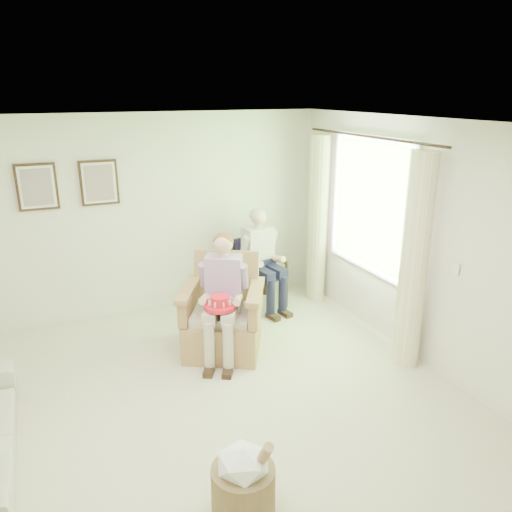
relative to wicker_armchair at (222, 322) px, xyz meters
name	(u,v)px	position (x,y,z in m)	size (l,w,h in m)	color
floor	(211,426)	(-0.58, -1.28, -0.35)	(5.50, 5.50, 0.00)	beige
back_wall	(139,217)	(-0.58, 1.47, 0.95)	(5.00, 0.04, 2.60)	silver
right_wall	(444,253)	(1.92, -1.28, 0.95)	(0.04, 5.50, 2.60)	silver
ceiling	(201,127)	(-0.58, -1.28, 2.25)	(5.00, 5.50, 0.02)	white
window	(371,202)	(1.89, -0.08, 1.24)	(0.13, 2.50, 1.63)	#2D6B23
curtain_left	(414,263)	(1.75, -1.06, 0.80)	(0.34, 0.34, 2.30)	beige
curtain_right	(317,220)	(1.75, 0.90, 0.80)	(0.34, 0.34, 2.30)	beige
framed_print_left	(37,187)	(-1.73, 1.43, 1.43)	(0.45, 0.05, 0.55)	#382114
framed_print_right	(99,183)	(-1.03, 1.43, 1.43)	(0.45, 0.05, 0.55)	#382114
wicker_armchair	(222,322)	(0.00, 0.00, 0.00)	(0.85, 0.85, 1.09)	tan
wood_armchair	(257,269)	(0.90, 1.05, 0.16)	(0.60, 0.57, 0.93)	black
person_wicker	(225,288)	(0.00, -0.14, 0.46)	(0.40, 0.63, 1.37)	#BEB098
person_dark	(261,253)	(0.90, 0.89, 0.44)	(0.40, 0.63, 1.34)	#1A1937
red_hat	(220,304)	(-0.13, -0.31, 0.37)	(0.33, 0.33, 0.14)	red
hatbox	(244,480)	(-0.66, -2.26, -0.08)	(0.58, 0.58, 0.67)	#9F8356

